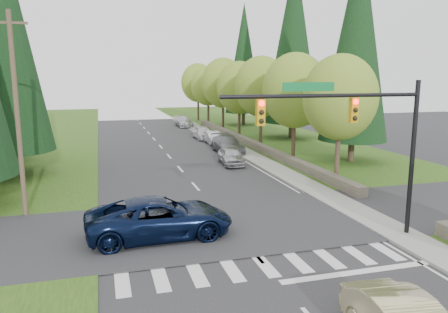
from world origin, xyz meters
name	(u,v)px	position (x,y,z in m)	size (l,w,h in m)	color
ground	(304,310)	(0.00, 0.00, 0.00)	(120.00, 120.00, 0.00)	#28282B
grass_east	(340,162)	(13.00, 20.00, 0.03)	(14.00, 110.00, 0.06)	#284C14
cross_street	(229,224)	(0.00, 8.00, 0.00)	(120.00, 8.00, 0.10)	#28282B
sidewalk_east	(261,161)	(6.90, 22.00, 0.07)	(1.80, 80.00, 0.13)	gray
curb_east	(251,161)	(6.05, 22.00, 0.07)	(0.20, 80.00, 0.13)	gray
stone_wall_north	(249,142)	(8.60, 30.00, 0.35)	(0.70, 40.00, 0.70)	#4C4438
traffic_signal	(356,125)	(4.37, 4.50, 4.98)	(8.70, 0.37, 6.80)	black
utility_pole	(17,114)	(-9.50, 12.00, 5.14)	(1.60, 0.24, 10.00)	#473828
decid_tree_0	(340,97)	(9.20, 14.00, 5.60)	(4.80, 4.80, 8.37)	#38281C
decid_tree_1	(295,91)	(9.30, 21.00, 5.80)	(5.20, 5.20, 8.80)	#38281C
decid_tree_2	(261,87)	(9.10, 28.00, 5.93)	(5.00, 5.00, 8.82)	#38281C
decid_tree_3	(239,88)	(9.20, 35.00, 5.66)	(5.00, 5.00, 8.55)	#38281C
decid_tree_4	(223,83)	(9.30, 42.00, 6.06)	(5.40, 5.40, 9.18)	#38281C
decid_tree_5	(208,86)	(9.10, 49.00, 5.53)	(4.80, 4.80, 8.30)	#38281C
decid_tree_6	(198,83)	(9.20, 56.00, 5.86)	(5.20, 5.20, 8.86)	#38281C
conifer_e_a	(357,39)	(14.00, 20.00, 9.79)	(5.44, 5.44, 17.80)	#38281C
conifer_e_b	(293,40)	(15.00, 34.00, 10.79)	(6.12, 6.12, 19.80)	#38281C
conifer_e_c	(244,59)	(14.00, 48.00, 9.29)	(5.10, 5.10, 16.80)	#38281C
suv_navy	(160,218)	(-3.37, 7.23, 0.88)	(2.92, 6.34, 1.76)	black
parked_car_a	(231,156)	(4.20, 21.56, 0.69)	(1.62, 4.04, 1.38)	#ABACB0
parked_car_b	(228,144)	(5.47, 26.85, 0.78)	(2.18, 5.36, 1.55)	slate
parked_car_c	(213,138)	(5.52, 32.37, 0.64)	(1.35, 3.88, 1.28)	silver
parked_car_d	(203,132)	(5.24, 36.00, 0.74)	(1.75, 4.36, 1.48)	silver
parked_car_e	(184,122)	(5.48, 48.41, 0.70)	(1.97, 4.84, 1.40)	#BCBDC1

